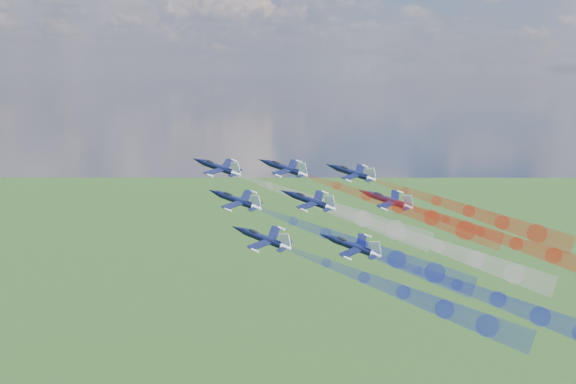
{
  "coord_description": "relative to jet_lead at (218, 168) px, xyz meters",
  "views": [
    {
      "loc": [
        5.65,
        -118.83,
        158.45
      ],
      "look_at": [
        13.52,
        23.78,
        132.41
      ],
      "focal_mm": 42.08,
      "sensor_mm": 36.0,
      "label": 1
    }
  ],
  "objects": [
    {
      "name": "jet_lead",
      "position": [
        0.0,
        0.0,
        0.0
      ],
      "size": [
        17.21,
        16.15,
        8.75
      ],
      "primitive_type": null,
      "rotation": [
        0.25,
        -0.21,
        1.02
      ],
      "color": "black"
    },
    {
      "name": "trail_lead",
      "position": [
        24.12,
        -13.07,
        -6.76
      ],
      "size": [
        40.91,
        25.72,
        15.84
      ],
      "primitive_type": null,
      "rotation": [
        0.25,
        -0.21,
        1.02
      ],
      "color": "white"
    },
    {
      "name": "jet_inner_left",
      "position": [
        4.39,
        -14.01,
        -4.9
      ],
      "size": [
        17.21,
        16.15,
        8.75
      ],
      "primitive_type": null,
      "rotation": [
        0.25,
        -0.21,
        1.02
      ],
      "color": "black"
    },
    {
      "name": "trail_inner_left",
      "position": [
        28.51,
        -27.08,
        -11.67
      ],
      "size": [
        40.91,
        25.72,
        15.84
      ],
      "primitive_type": null,
      "rotation": [
        0.25,
        -0.21,
        1.02
      ],
      "color": "#171EC8"
    },
    {
      "name": "jet_inner_right",
      "position": [
        15.23,
        2.06,
        -0.58
      ],
      "size": [
        17.21,
        16.15,
        8.75
      ],
      "primitive_type": null,
      "rotation": [
        0.25,
        -0.21,
        1.02
      ],
      "color": "black"
    },
    {
      "name": "trail_inner_right",
      "position": [
        39.35,
        -11.01,
        -7.34
      ],
      "size": [
        40.91,
        25.72,
        15.84
      ],
      "primitive_type": null,
      "rotation": [
        0.25,
        -0.21,
        1.02
      ],
      "color": "red"
    },
    {
      "name": "jet_outer_left",
      "position": [
        9.7,
        -28.2,
        -9.6
      ],
      "size": [
        17.21,
        16.15,
        8.75
      ],
      "primitive_type": null,
      "rotation": [
        0.25,
        -0.21,
        1.02
      ],
      "color": "black"
    },
    {
      "name": "trail_outer_left",
      "position": [
        33.81,
        -41.27,
        -16.37
      ],
      "size": [
        40.91,
        25.72,
        15.84
      ],
      "primitive_type": null,
      "rotation": [
        0.25,
        -0.21,
        1.02
      ],
      "color": "#171EC8"
    },
    {
      "name": "jet_center_third",
      "position": [
        19.82,
        -13.3,
        -5.31
      ],
      "size": [
        17.21,
        16.15,
        8.75
      ],
      "primitive_type": null,
      "rotation": [
        0.25,
        -0.21,
        1.02
      ],
      "color": "black"
    },
    {
      "name": "trail_center_third",
      "position": [
        43.93,
        -26.36,
        -12.07
      ],
      "size": [
        40.91,
        25.72,
        15.84
      ],
      "primitive_type": null,
      "rotation": [
        0.25,
        -0.21,
        1.02
      ],
      "color": "white"
    },
    {
      "name": "jet_outer_right",
      "position": [
        31.44,
        4.15,
        -2.14
      ],
      "size": [
        17.21,
        16.15,
        8.75
      ],
      "primitive_type": null,
      "rotation": [
        0.25,
        -0.21,
        1.02
      ],
      "color": "black"
    },
    {
      "name": "trail_outer_right",
      "position": [
        55.55,
        -8.92,
        -8.9
      ],
      "size": [
        40.91,
        25.72,
        15.84
      ],
      "primitive_type": null,
      "rotation": [
        0.25,
        -0.21,
        1.02
      ],
      "color": "red"
    },
    {
      "name": "jet_rear_left",
      "position": [
        26.88,
        -27.44,
        -11.54
      ],
      "size": [
        17.21,
        16.15,
        8.75
      ],
      "primitive_type": null,
      "rotation": [
        0.25,
        -0.21,
        1.02
      ],
      "color": "black"
    },
    {
      "name": "trail_rear_left",
      "position": [
        50.99,
        -40.5,
        -18.31
      ],
      "size": [
        40.91,
        25.72,
        15.84
      ],
      "primitive_type": null,
      "rotation": [
        0.25,
        -0.21,
        1.02
      ],
      "color": "#171EC8"
    },
    {
      "name": "jet_rear_right",
      "position": [
        37.37,
        -8.56,
        -6.28
      ],
      "size": [
        17.21,
        16.15,
        8.75
      ],
      "primitive_type": null,
      "rotation": [
        0.25,
        -0.21,
        1.02
      ],
      "color": "black"
    },
    {
      "name": "trail_rear_right",
      "position": [
        61.49,
        -21.62,
        -13.04
      ],
      "size": [
        40.91,
        25.72,
        15.84
      ],
      "primitive_type": null,
      "rotation": [
        0.25,
        -0.21,
        1.02
      ],
      "color": "red"
    }
  ]
}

